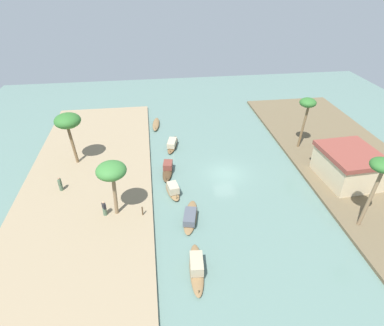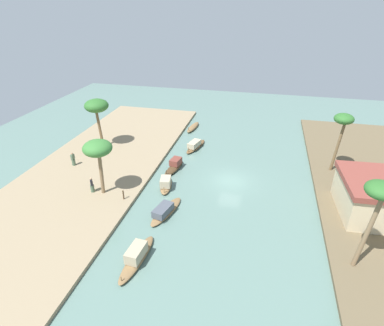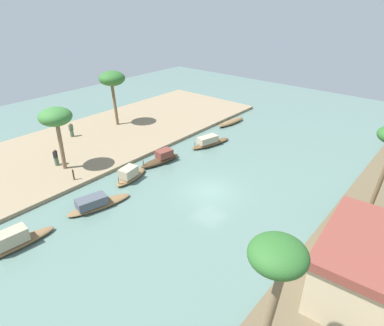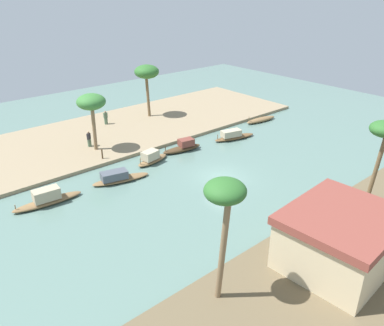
{
  "view_description": "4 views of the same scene",
  "coord_description": "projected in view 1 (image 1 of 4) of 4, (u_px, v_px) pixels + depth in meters",
  "views": [
    {
      "loc": [
        31.22,
        -8.29,
        21.57
      ],
      "look_at": [
        -1.77,
        -3.8,
        0.73
      ],
      "focal_mm": 30.4,
      "sensor_mm": 36.0,
      "label": 1
    },
    {
      "loc": [
        30.2,
        2.77,
        17.98
      ],
      "look_at": [
        -1.64,
        -4.79,
        0.83
      ],
      "focal_mm": 29.59,
      "sensor_mm": 36.0,
      "label": 2
    },
    {
      "loc": [
        18.75,
        13.87,
        14.66
      ],
      "look_at": [
        -2.28,
        -3.87,
        0.49
      ],
      "focal_mm": 30.91,
      "sensor_mm": 36.0,
      "label": 3
    },
    {
      "loc": [
        21.99,
        21.67,
        15.78
      ],
      "look_at": [
        0.9,
        -3.0,
        0.59
      ],
      "focal_mm": 36.2,
      "sensor_mm": 36.0,
      "label": 4
    }
  ],
  "objects": [
    {
      "name": "river_water",
      "position": [
        226.0,
        174.0,
        38.61
      ],
      "size": [
        75.0,
        75.0,
        0.0
      ],
      "primitive_type": "plane",
      "color": "slate",
      "rests_on": "ground"
    },
    {
      "name": "riverbank_left",
      "position": [
        88.0,
        183.0,
        36.7
      ],
      "size": [
        43.16,
        14.23,
        0.34
      ],
      "primitive_type": "cube",
      "color": "#937F60",
      "rests_on": "ground"
    },
    {
      "name": "riverbank_right",
      "position": [
        351.0,
        163.0,
        40.34
      ],
      "size": [
        43.16,
        14.23,
        0.34
      ],
      "primitive_type": "cube",
      "color": "brown",
      "rests_on": "ground"
    },
    {
      "name": "sampan_with_red_awning",
      "position": [
        168.0,
        170.0,
        38.56
      ],
      "size": [
        4.44,
        1.81,
        1.23
      ],
      "rotation": [
        0.0,
        0.0,
        -0.17
      ],
      "color": "#47331E",
      "rests_on": "river_water"
    },
    {
      "name": "sampan_downstream_large",
      "position": [
        190.0,
        217.0,
        31.54
      ],
      "size": [
        5.2,
        2.38,
        1.04
      ],
      "rotation": [
        0.0,
        0.0,
        -0.23
      ],
      "color": "brown",
      "rests_on": "river_water"
    },
    {
      "name": "sampan_near_left_bank",
      "position": [
        156.0,
        124.0,
        49.66
      ],
      "size": [
        4.66,
        1.46,
        1.01
      ],
      "rotation": [
        0.0,
        0.0,
        -0.1
      ],
      "color": "brown",
      "rests_on": "river_water"
    },
    {
      "name": "sampan_midstream",
      "position": [
        172.0,
        144.0,
        43.94
      ],
      "size": [
        5.04,
        2.27,
        1.11
      ],
      "rotation": [
        0.0,
        0.0,
        -0.24
      ],
      "color": "brown",
      "rests_on": "river_water"
    },
    {
      "name": "sampan_foreground",
      "position": [
        173.0,
        190.0,
        35.1
      ],
      "size": [
        3.79,
        1.8,
        1.27
      ],
      "rotation": [
        0.0,
        0.0,
        0.18
      ],
      "color": "brown",
      "rests_on": "river_water"
    },
    {
      "name": "sampan_with_tall_canopy",
      "position": [
        197.0,
        267.0,
        26.29
      ],
      "size": [
        5.46,
        1.58,
        1.32
      ],
      "rotation": [
        0.0,
        0.0,
        -0.08
      ],
      "color": "brown",
      "rests_on": "river_water"
    },
    {
      "name": "person_on_near_bank",
      "position": [
        60.0,
        185.0,
        34.93
      ],
      "size": [
        0.47,
        0.43,
        1.63
      ],
      "rotation": [
        0.0,
        0.0,
        3.06
      ],
      "color": "#4C664C",
      "rests_on": "riverbank_left"
    },
    {
      "name": "person_by_mooring",
      "position": [
        105.0,
        209.0,
        31.52
      ],
      "size": [
        0.54,
        0.54,
        1.65
      ],
      "rotation": [
        0.0,
        0.0,
        3.77
      ],
      "color": "#4C664C",
      "rests_on": "riverbank_left"
    },
    {
      "name": "mooring_post",
      "position": [
        142.0,
        211.0,
        31.62
      ],
      "size": [
        0.14,
        0.14,
        0.98
      ],
      "primitive_type": "cylinder",
      "color": "#4C3823",
      "rests_on": "riverbank_left"
    },
    {
      "name": "palm_tree_left_near",
      "position": [
        68.0,
        122.0,
        37.3
      ],
      "size": [
        3.01,
        3.01,
        6.43
      ],
      "color": "brown",
      "rests_on": "riverbank_left"
    },
    {
      "name": "palm_tree_left_far",
      "position": [
        111.0,
        172.0,
        29.56
      ],
      "size": [
        2.81,
        2.81,
        5.77
      ],
      "color": "#7F6647",
      "rests_on": "riverbank_left"
    },
    {
      "name": "palm_tree_right_tall",
      "position": [
        307.0,
        105.0,
        40.5
      ],
      "size": [
        2.07,
        2.07,
        6.77
      ],
      "color": "brown",
      "rests_on": "riverbank_right"
    },
    {
      "name": "palm_tree_right_short",
      "position": [
        381.0,
        169.0,
        27.48
      ],
      "size": [
        2.05,
        2.05,
        7.18
      ],
      "color": "#7F6647",
      "rests_on": "riverbank_right"
    },
    {
      "name": "riverside_building",
      "position": [
        349.0,
        165.0,
        36.19
      ],
      "size": [
        7.05,
        6.14,
        3.55
      ],
      "rotation": [
        0.0,
        0.0,
        0.06
      ],
      "color": "beige",
      "rests_on": "riverbank_right"
    }
  ]
}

